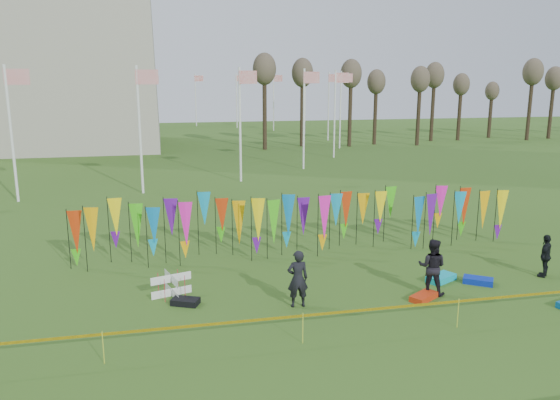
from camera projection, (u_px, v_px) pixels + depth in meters
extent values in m
plane|color=#305217|center=(354.00, 322.00, 16.48)|extent=(160.00, 160.00, 0.00)
cylinder|color=white|center=(329.00, 107.00, 64.31)|extent=(0.16, 0.16, 8.00)
plane|color=red|center=(334.00, 78.00, 63.72)|extent=(1.40, 0.00, 1.40)
cylinder|color=white|center=(305.00, 104.00, 71.03)|extent=(0.16, 0.16, 8.00)
plane|color=red|center=(310.00, 78.00, 70.44)|extent=(1.40, 0.00, 1.40)
cylinder|color=white|center=(274.00, 102.00, 76.89)|extent=(0.16, 0.16, 8.00)
plane|color=red|center=(278.00, 78.00, 76.30)|extent=(1.40, 0.00, 1.40)
cylinder|color=white|center=(237.00, 101.00, 81.50)|extent=(0.16, 0.16, 8.00)
plane|color=red|center=(240.00, 78.00, 80.91)|extent=(1.40, 0.00, 1.40)
cylinder|color=white|center=(196.00, 100.00, 84.54)|extent=(0.16, 0.16, 8.00)
plane|color=red|center=(199.00, 78.00, 83.95)|extent=(1.40, 0.00, 1.40)
cylinder|color=white|center=(151.00, 100.00, 85.81)|extent=(0.16, 0.16, 8.00)
plane|color=red|center=(154.00, 78.00, 85.22)|extent=(1.40, 0.00, 1.40)
cylinder|color=white|center=(104.00, 100.00, 85.22)|extent=(0.16, 0.16, 8.00)
plane|color=red|center=(106.00, 78.00, 84.63)|extent=(1.40, 0.00, 1.40)
cylinder|color=white|center=(53.00, 101.00, 82.81)|extent=(0.16, 0.16, 8.00)
plane|color=red|center=(56.00, 78.00, 82.22)|extent=(1.40, 0.00, 1.40)
cylinder|color=white|center=(0.00, 102.00, 78.74)|extent=(0.16, 0.16, 8.00)
plane|color=red|center=(2.00, 78.00, 78.15)|extent=(1.40, 0.00, 1.40)
cylinder|color=white|center=(11.00, 135.00, 31.79)|extent=(0.16, 0.16, 8.00)
plane|color=red|center=(16.00, 77.00, 31.20)|extent=(1.40, 0.00, 1.40)
cylinder|color=white|center=(140.00, 131.00, 34.21)|extent=(0.16, 0.16, 8.00)
plane|color=red|center=(147.00, 77.00, 33.62)|extent=(1.40, 0.00, 1.40)
cylinder|color=white|center=(240.00, 125.00, 38.27)|extent=(0.16, 0.16, 8.00)
plane|color=red|center=(248.00, 77.00, 37.68)|extent=(1.40, 0.00, 1.40)
cylinder|color=white|center=(304.00, 120.00, 43.72)|extent=(0.16, 0.16, 8.00)
plane|color=red|center=(312.00, 77.00, 43.13)|extent=(1.40, 0.00, 1.40)
cylinder|color=white|center=(335.00, 114.00, 50.18)|extent=(0.16, 0.16, 8.00)
plane|color=red|center=(342.00, 78.00, 49.59)|extent=(1.40, 0.00, 1.40)
cylinder|color=white|center=(340.00, 110.00, 57.20)|extent=(0.16, 0.16, 8.00)
plane|color=red|center=(347.00, 78.00, 56.61)|extent=(1.40, 0.00, 1.40)
cylinder|color=black|center=(72.00, 237.00, 20.98)|extent=(0.03, 0.03, 2.48)
cone|color=red|center=(78.00, 227.00, 20.96)|extent=(0.64, 0.64, 1.60)
cylinder|color=black|center=(90.00, 236.00, 21.12)|extent=(0.03, 0.03, 2.48)
cone|color=#F7AB07|center=(97.00, 226.00, 21.10)|extent=(0.64, 0.64, 1.60)
cylinder|color=black|center=(109.00, 235.00, 21.27)|extent=(0.03, 0.03, 2.48)
cone|color=yellow|center=(116.00, 225.00, 21.25)|extent=(0.64, 0.64, 1.60)
cylinder|color=black|center=(127.00, 233.00, 21.41)|extent=(0.03, 0.03, 2.48)
cone|color=#3EC716|center=(134.00, 224.00, 21.39)|extent=(0.64, 0.64, 1.60)
cylinder|color=black|center=(145.00, 232.00, 21.55)|extent=(0.03, 0.03, 2.48)
cone|color=#0A73B9|center=(152.00, 223.00, 21.53)|extent=(0.64, 0.64, 1.60)
cylinder|color=black|center=(163.00, 231.00, 21.70)|extent=(0.03, 0.03, 2.48)
cone|color=#601199|center=(170.00, 222.00, 21.68)|extent=(0.64, 0.64, 1.60)
cylinder|color=black|center=(181.00, 230.00, 21.84)|extent=(0.03, 0.03, 2.48)
cone|color=#FB1BB4|center=(188.00, 221.00, 21.82)|extent=(0.64, 0.64, 1.60)
cylinder|color=black|center=(198.00, 229.00, 21.98)|extent=(0.03, 0.03, 2.48)
cone|color=#0C94BF|center=(205.00, 220.00, 21.96)|extent=(0.64, 0.64, 1.60)
cylinder|color=black|center=(215.00, 228.00, 22.13)|extent=(0.03, 0.03, 2.48)
cone|color=red|center=(222.00, 220.00, 22.11)|extent=(0.64, 0.64, 1.60)
cylinder|color=black|center=(232.00, 228.00, 22.27)|extent=(0.03, 0.03, 2.48)
cone|color=#F7AB07|center=(239.00, 219.00, 22.25)|extent=(0.64, 0.64, 1.60)
cylinder|color=black|center=(249.00, 227.00, 22.41)|extent=(0.03, 0.03, 2.48)
cone|color=yellow|center=(256.00, 218.00, 22.39)|extent=(0.64, 0.64, 1.60)
cylinder|color=black|center=(266.00, 226.00, 22.56)|extent=(0.03, 0.03, 2.48)
cone|color=#3EC716|center=(272.00, 217.00, 22.54)|extent=(0.64, 0.64, 1.60)
cylinder|color=black|center=(282.00, 225.00, 22.70)|extent=(0.03, 0.03, 2.48)
cone|color=#0A73B9|center=(289.00, 216.00, 22.68)|extent=(0.64, 0.64, 1.60)
cylinder|color=black|center=(298.00, 224.00, 22.84)|extent=(0.03, 0.03, 2.48)
cone|color=#601199|center=(305.00, 215.00, 22.83)|extent=(0.64, 0.64, 1.60)
cylinder|color=black|center=(314.00, 223.00, 22.99)|extent=(0.03, 0.03, 2.48)
cone|color=#FB1BB4|center=(321.00, 214.00, 22.97)|extent=(0.64, 0.64, 1.60)
cylinder|color=black|center=(330.00, 222.00, 23.13)|extent=(0.03, 0.03, 2.48)
cone|color=#0C94BF|center=(336.00, 213.00, 23.11)|extent=(0.64, 0.64, 1.60)
cylinder|color=black|center=(345.00, 221.00, 23.28)|extent=(0.03, 0.03, 2.48)
cone|color=red|center=(352.00, 213.00, 23.26)|extent=(0.64, 0.64, 1.60)
cylinder|color=black|center=(361.00, 220.00, 23.42)|extent=(0.03, 0.03, 2.48)
cone|color=#F7AB07|center=(367.00, 212.00, 23.40)|extent=(0.64, 0.64, 1.60)
cylinder|color=black|center=(376.00, 219.00, 23.56)|extent=(0.03, 0.03, 2.48)
cone|color=yellow|center=(382.00, 211.00, 23.54)|extent=(0.64, 0.64, 1.60)
cylinder|color=black|center=(391.00, 219.00, 23.71)|extent=(0.03, 0.03, 2.48)
cone|color=#3EC716|center=(397.00, 210.00, 23.69)|extent=(0.64, 0.64, 1.60)
cylinder|color=black|center=(405.00, 218.00, 23.85)|extent=(0.03, 0.03, 2.48)
cone|color=#0A73B9|center=(412.00, 209.00, 23.83)|extent=(0.64, 0.64, 1.60)
cylinder|color=black|center=(420.00, 217.00, 23.99)|extent=(0.03, 0.03, 2.48)
cone|color=#601199|center=(426.00, 209.00, 23.97)|extent=(0.64, 0.64, 1.60)
cylinder|color=black|center=(435.00, 216.00, 24.14)|extent=(0.03, 0.03, 2.48)
cone|color=#FB1BB4|center=(441.00, 208.00, 24.12)|extent=(0.64, 0.64, 1.60)
cylinder|color=black|center=(449.00, 215.00, 24.28)|extent=(0.03, 0.03, 2.48)
cone|color=#0C94BF|center=(455.00, 207.00, 24.26)|extent=(0.64, 0.64, 1.60)
cylinder|color=black|center=(463.00, 214.00, 24.42)|extent=(0.03, 0.03, 2.48)
cone|color=red|center=(469.00, 206.00, 24.40)|extent=(0.64, 0.64, 1.60)
cylinder|color=black|center=(477.00, 214.00, 24.57)|extent=(0.03, 0.03, 2.48)
cone|color=#F7AB07|center=(483.00, 206.00, 24.55)|extent=(0.64, 0.64, 1.60)
cylinder|color=black|center=(491.00, 213.00, 24.71)|extent=(0.03, 0.03, 2.48)
cone|color=yellow|center=(497.00, 205.00, 24.69)|extent=(0.64, 0.64, 1.60)
cube|color=yellow|center=(367.00, 310.00, 15.34)|extent=(26.00, 0.01, 0.08)
cylinder|color=#C7D830|center=(109.00, 347.00, 13.97)|extent=(0.02, 0.02, 0.90)
cylinder|color=#C7D830|center=(298.00, 329.00, 15.00)|extent=(0.02, 0.02, 0.90)
cylinder|color=#C7D830|center=(463.00, 313.00, 16.04)|extent=(0.02, 0.02, 0.90)
cylinder|color=#372B1B|center=(269.00, 117.00, 59.01)|extent=(0.44, 0.44, 6.40)
ellipsoid|color=brown|center=(268.00, 85.00, 58.28)|extent=(1.92, 1.92, 2.56)
cylinder|color=#372B1B|center=(304.00, 116.00, 59.84)|extent=(0.44, 0.44, 6.40)
ellipsoid|color=brown|center=(305.00, 85.00, 59.11)|extent=(1.92, 1.92, 2.56)
cylinder|color=#372B1B|center=(339.00, 116.00, 60.67)|extent=(0.44, 0.44, 6.40)
ellipsoid|color=brown|center=(340.00, 85.00, 59.94)|extent=(1.92, 1.92, 2.56)
cylinder|color=#372B1B|center=(373.00, 115.00, 61.50)|extent=(0.44, 0.44, 6.40)
ellipsoid|color=brown|center=(374.00, 85.00, 60.77)|extent=(1.92, 1.92, 2.56)
cylinder|color=#372B1B|center=(406.00, 115.00, 62.32)|extent=(0.44, 0.44, 6.40)
ellipsoid|color=brown|center=(407.00, 85.00, 61.60)|extent=(1.92, 1.92, 2.56)
cylinder|color=#372B1B|center=(438.00, 114.00, 63.15)|extent=(0.44, 0.44, 6.40)
ellipsoid|color=brown|center=(440.00, 85.00, 62.43)|extent=(1.92, 1.92, 2.56)
cylinder|color=#372B1B|center=(469.00, 114.00, 63.98)|extent=(0.44, 0.44, 6.40)
ellipsoid|color=brown|center=(471.00, 85.00, 63.25)|extent=(1.92, 1.92, 2.56)
cylinder|color=#372B1B|center=(499.00, 113.00, 64.81)|extent=(0.44, 0.44, 6.40)
ellipsoid|color=brown|center=(502.00, 85.00, 64.08)|extent=(1.92, 1.92, 2.56)
cylinder|color=#372B1B|center=(529.00, 113.00, 65.64)|extent=(0.44, 0.44, 6.40)
ellipsoid|color=brown|center=(532.00, 84.00, 64.91)|extent=(1.92, 1.92, 2.56)
cylinder|color=#372B1B|center=(558.00, 113.00, 66.47)|extent=(0.44, 0.44, 6.40)
cylinder|color=red|center=(161.00, 290.00, 17.90)|extent=(0.02, 0.02, 0.79)
cylinder|color=red|center=(182.00, 288.00, 18.04)|extent=(0.02, 0.02, 0.79)
cylinder|color=red|center=(161.00, 282.00, 18.56)|extent=(0.02, 0.02, 0.79)
cylinder|color=red|center=(182.00, 281.00, 18.71)|extent=(0.02, 0.02, 0.79)
imported|color=black|center=(298.00, 279.00, 17.39)|extent=(0.70, 0.51, 1.88)
imported|color=black|center=(432.00, 267.00, 18.42)|extent=(1.11, 1.01, 1.94)
imported|color=black|center=(546.00, 256.00, 20.08)|extent=(1.07, 1.02, 1.61)
cube|color=#0DB2C6|center=(441.00, 278.00, 19.77)|extent=(1.26, 1.02, 0.23)
cube|color=#0B2AB4|center=(478.00, 281.00, 19.53)|extent=(1.13, 1.01, 0.21)
cube|color=red|center=(424.00, 297.00, 18.11)|extent=(1.16, 0.99, 0.20)
cube|color=black|center=(185.00, 301.00, 17.72)|extent=(1.00, 0.82, 0.20)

